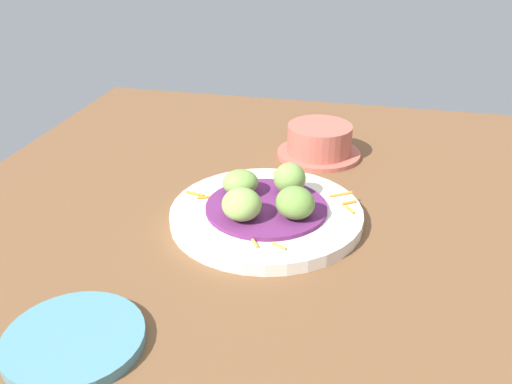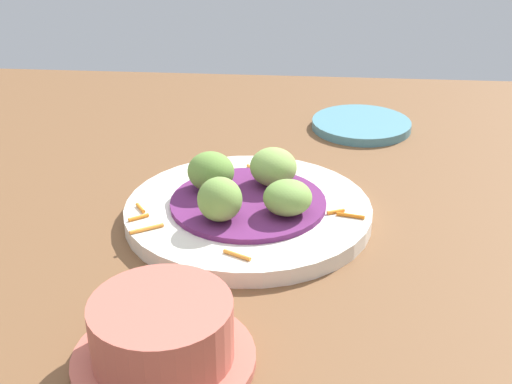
# 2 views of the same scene
# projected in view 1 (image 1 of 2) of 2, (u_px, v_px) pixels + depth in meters

# --- Properties ---
(table_surface) EXTENTS (1.10, 1.10, 0.02)m
(table_surface) POSITION_uv_depth(u_px,v_px,m) (303.00, 230.00, 0.80)
(table_surface) COLOR brown
(table_surface) RESTS_ON ground
(main_plate) EXTENTS (0.27, 0.27, 0.02)m
(main_plate) POSITION_uv_depth(u_px,v_px,m) (266.00, 214.00, 0.80)
(main_plate) COLOR silver
(main_plate) RESTS_ON table_surface
(cabbage_bed) EXTENTS (0.17, 0.17, 0.01)m
(cabbage_bed) POSITION_uv_depth(u_px,v_px,m) (267.00, 207.00, 0.79)
(cabbage_bed) COLOR #60235B
(cabbage_bed) RESTS_ON main_plate
(carrot_garnish) EXTENTS (0.22, 0.25, 0.00)m
(carrot_garnish) POSITION_uv_depth(u_px,v_px,m) (282.00, 204.00, 0.80)
(carrot_garnish) COLOR orange
(carrot_garnish) RESTS_ON main_plate
(guac_scoop_left) EXTENTS (0.07, 0.07, 0.04)m
(guac_scoop_left) POSITION_uv_depth(u_px,v_px,m) (295.00, 203.00, 0.75)
(guac_scoop_left) COLOR olive
(guac_scoop_left) RESTS_ON cabbage_bed
(guac_scoop_center) EXTENTS (0.06, 0.06, 0.05)m
(guac_scoop_center) POSITION_uv_depth(u_px,v_px,m) (290.00, 179.00, 0.81)
(guac_scoop_center) COLOR #759E47
(guac_scoop_center) RESTS_ON cabbage_bed
(guac_scoop_right) EXTENTS (0.07, 0.07, 0.04)m
(guac_scoop_right) POSITION_uv_depth(u_px,v_px,m) (240.00, 183.00, 0.81)
(guac_scoop_right) COLOR #759E47
(guac_scoop_right) RESTS_ON cabbage_bed
(guac_scoop_back) EXTENTS (0.08, 0.08, 0.04)m
(guac_scoop_back) POSITION_uv_depth(u_px,v_px,m) (242.00, 204.00, 0.75)
(guac_scoop_back) COLOR #84A851
(guac_scoop_back) RESTS_ON cabbage_bed
(side_plate_small) EXTENTS (0.15, 0.15, 0.01)m
(side_plate_small) POSITION_uv_depth(u_px,v_px,m) (74.00, 340.00, 0.57)
(side_plate_small) COLOR teal
(side_plate_small) RESTS_ON table_surface
(terracotta_bowl) EXTENTS (0.15, 0.15, 0.06)m
(terracotta_bowl) POSITION_uv_depth(u_px,v_px,m) (319.00, 142.00, 0.99)
(terracotta_bowl) COLOR #B75B4C
(terracotta_bowl) RESTS_ON table_surface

